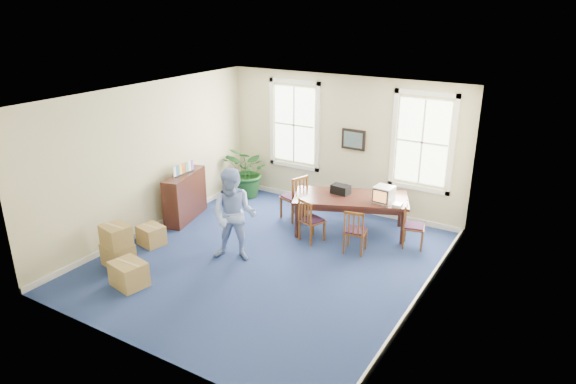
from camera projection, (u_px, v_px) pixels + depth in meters
The scene contains 25 objects.
floor at pixel (268, 260), 10.03m from camera, with size 6.50×6.50×0.00m, color navy.
ceiling at pixel (265, 96), 8.91m from camera, with size 6.50×6.50×0.00m, color white.
wall_back at pixel (342, 144), 12.08m from camera, with size 6.50×6.50×0.00m, color #C4BB90.
wall_front at pixel (133, 252), 6.87m from camera, with size 6.50×6.50×0.00m, color #C4BB90.
wall_left at pixel (149, 159), 10.92m from camera, with size 6.50×6.50×0.00m, color #C4BB90.
wall_right at pixel (427, 216), 8.02m from camera, with size 6.50×6.50×0.00m, color #C4BB90.
baseboard_back at pixel (339, 205), 12.60m from camera, with size 6.00×0.04×0.12m, color white.
baseboard_left at pixel (157, 225), 11.45m from camera, with size 0.04×6.50×0.12m, color white.
baseboard_right at pixel (416, 300), 8.58m from camera, with size 0.04×6.50×0.12m, color white.
window_left at pixel (294, 125), 12.59m from camera, with size 1.40×0.12×2.20m, color white, non-canonical shape.
window_right at pixel (422, 142), 11.04m from camera, with size 1.40×0.12×2.20m, color white, non-canonical shape.
wall_picture at pixel (353, 140), 11.84m from camera, with size 0.58×0.06×0.48m, color black, non-canonical shape.
conference_table at pixel (350, 214), 11.13m from camera, with size 2.41×1.10×0.82m, color #3D1B15, non-canonical shape.
crt_tv at pixel (384, 194), 10.63m from camera, with size 0.38×0.41×0.34m, color #B7B7BC, non-canonical shape.
game_console at pixel (398, 205), 10.48m from camera, with size 0.18×0.22×0.06m, color white.
equipment_bag at pixel (341, 189), 11.13m from camera, with size 0.39×0.25×0.19m, color black.
chair_near_left at pixel (312, 220), 10.69m from camera, with size 0.43×0.43×0.95m, color brown, non-canonical shape.
chair_near_right at pixel (356, 230), 10.22m from camera, with size 0.42×0.42×0.93m, color brown, non-canonical shape.
chair_end_left at pixel (294, 197), 11.78m from camera, with size 0.48×0.48×1.07m, color brown, non-canonical shape.
chair_end_right at pixel (414, 226), 10.43m from camera, with size 0.42×0.42×0.93m, color brown, non-canonical shape.
man at pixel (234, 215), 9.78m from camera, with size 0.90×0.69×1.84m, color #89A2E1.
credenza at pixel (185, 196), 11.77m from camera, with size 0.40×1.39×1.09m, color #3D1B15.
brochure_rack at pixel (184, 168), 11.52m from camera, with size 0.11×0.60×0.26m, color #99999E, non-canonical shape.
potted_plant at pixel (248, 172), 13.06m from camera, with size 1.20×1.05×1.34m, color #164519.
cardboard_boxes at pixel (129, 245), 9.69m from camera, with size 1.51×1.51×0.86m, color #A68247, non-canonical shape.
Camera 1 is at (4.95, -7.45, 4.77)m, focal length 32.00 mm.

